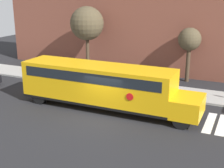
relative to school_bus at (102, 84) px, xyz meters
name	(u,v)px	position (x,y,z in m)	size (l,w,h in m)	color
ground_plane	(101,118)	(0.71, -1.51, -1.68)	(60.00, 60.00, 0.00)	black
sidewalk_strip	(138,87)	(0.71, 4.99, -1.60)	(44.00, 3.00, 0.15)	#9E9E99
building_backdrop	(163,14)	(0.71, 11.49, 3.68)	(32.00, 4.00, 10.72)	brown
school_bus	(102,84)	(0.00, 0.00, 0.00)	(11.92, 2.57, 2.88)	#EAA80F
tree_near_sidewalk	(190,40)	(3.85, 8.64, 1.84)	(1.91, 1.91, 4.58)	#423323
tree_far_sidewalk	(87,24)	(-5.14, 7.46, 2.93)	(3.04, 3.04, 6.16)	#423323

